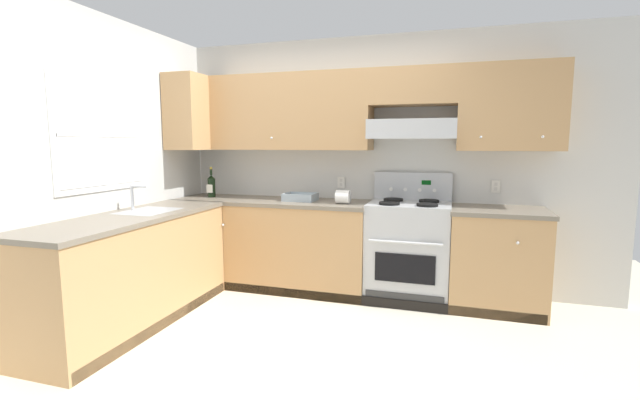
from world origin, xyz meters
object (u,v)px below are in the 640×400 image
object	(u,v)px
wine_bottle	(211,186)
bowl	(300,198)
stove	(408,250)
paper_towel_roll	(343,197)

from	to	relation	value
wine_bottle	bowl	size ratio (longest dim) A/B	1.03
stove	bowl	distance (m)	1.18
wine_bottle	bowl	xyz separation A→B (m)	(1.01, 0.01, -0.10)
stove	paper_towel_roll	world-z (taller)	stove
stove	wine_bottle	xyz separation A→B (m)	(-2.10, 0.00, 0.56)
wine_bottle	bowl	world-z (taller)	wine_bottle
paper_towel_roll	bowl	bearing A→B (deg)	167.58
wine_bottle	paper_towel_roll	size ratio (longest dim) A/B	2.45
stove	bowl	size ratio (longest dim) A/B	3.80
stove	wine_bottle	bearing A→B (deg)	179.98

